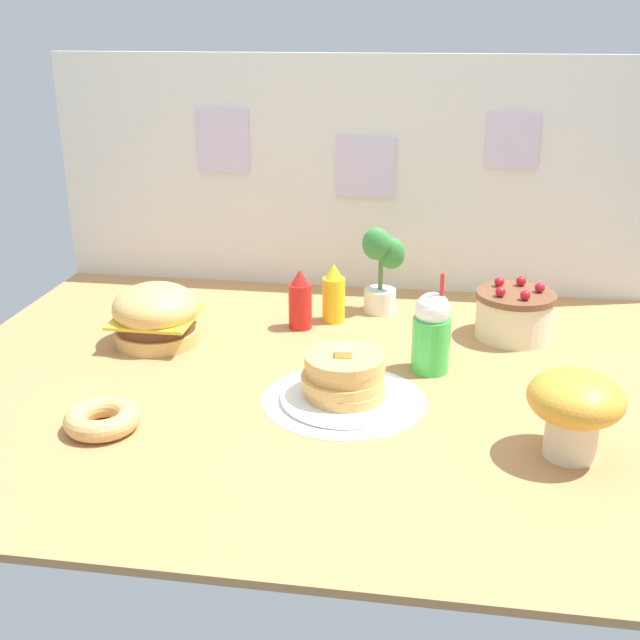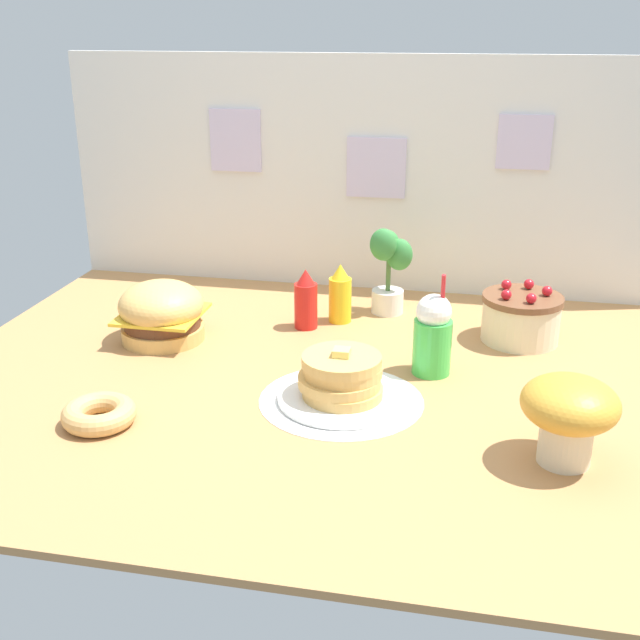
{
  "view_description": "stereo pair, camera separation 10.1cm",
  "coord_description": "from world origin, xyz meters",
  "px_view_note": "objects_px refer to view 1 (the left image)",
  "views": [
    {
      "loc": [
        0.31,
        -2.04,
        0.98
      ],
      "look_at": [
        -0.01,
        0.03,
        0.18
      ],
      "focal_mm": 44.01,
      "sensor_mm": 36.0,
      "label": 1
    },
    {
      "loc": [
        0.41,
        -2.02,
        0.98
      ],
      "look_at": [
        -0.01,
        0.03,
        0.18
      ],
      "focal_mm": 44.01,
      "sensor_mm": 36.0,
      "label": 2
    }
  ],
  "objects_px": {
    "mustard_bottle": "(334,295)",
    "layer_cake": "(514,314)",
    "burger": "(156,315)",
    "donut_pink_glaze": "(102,418)",
    "mushroom_stool": "(575,406)",
    "ketchup_bottle": "(300,301)",
    "cream_soda_cup": "(431,333)",
    "pancake_stack": "(344,380)",
    "potted_plant": "(381,266)"
  },
  "relations": [
    {
      "from": "pancake_stack",
      "to": "cream_soda_cup",
      "type": "xyz_separation_m",
      "value": [
        0.23,
        0.24,
        0.06
      ]
    },
    {
      "from": "burger",
      "to": "mushroom_stool",
      "type": "height_order",
      "value": "mushroom_stool"
    },
    {
      "from": "burger",
      "to": "donut_pink_glaze",
      "type": "bearing_deg",
      "value": -84.16
    },
    {
      "from": "pancake_stack",
      "to": "donut_pink_glaze",
      "type": "distance_m",
      "value": 0.64
    },
    {
      "from": "mustard_bottle",
      "to": "layer_cake",
      "type": "bearing_deg",
      "value": -5.17
    },
    {
      "from": "cream_soda_cup",
      "to": "potted_plant",
      "type": "xyz_separation_m",
      "value": [
        -0.19,
        0.49,
        0.05
      ]
    },
    {
      "from": "pancake_stack",
      "to": "ketchup_bottle",
      "type": "distance_m",
      "value": 0.56
    },
    {
      "from": "pancake_stack",
      "to": "potted_plant",
      "type": "distance_m",
      "value": 0.73
    },
    {
      "from": "cream_soda_cup",
      "to": "donut_pink_glaze",
      "type": "bearing_deg",
      "value": -149.04
    },
    {
      "from": "ketchup_bottle",
      "to": "potted_plant",
      "type": "xyz_separation_m",
      "value": [
        0.25,
        0.2,
        0.07
      ]
    },
    {
      "from": "donut_pink_glaze",
      "to": "pancake_stack",
      "type": "bearing_deg",
      "value": 23.32
    },
    {
      "from": "ketchup_bottle",
      "to": "donut_pink_glaze",
      "type": "relative_size",
      "value": 1.08
    },
    {
      "from": "ketchup_bottle",
      "to": "mushroom_stool",
      "type": "xyz_separation_m",
      "value": [
        0.79,
        -0.73,
        0.04
      ]
    },
    {
      "from": "mushroom_stool",
      "to": "pancake_stack",
      "type": "bearing_deg",
      "value": 160.13
    },
    {
      "from": "ketchup_bottle",
      "to": "cream_soda_cup",
      "type": "relative_size",
      "value": 0.67
    },
    {
      "from": "cream_soda_cup",
      "to": "mushroom_stool",
      "type": "bearing_deg",
      "value": -52.21
    },
    {
      "from": "layer_cake",
      "to": "mustard_bottle",
      "type": "xyz_separation_m",
      "value": [
        -0.6,
        0.05,
        0.02
      ]
    },
    {
      "from": "mustard_bottle",
      "to": "ketchup_bottle",
      "type": "bearing_deg",
      "value": -141.71
    },
    {
      "from": "ketchup_bottle",
      "to": "mustard_bottle",
      "type": "distance_m",
      "value": 0.13
    },
    {
      "from": "donut_pink_glaze",
      "to": "potted_plant",
      "type": "relative_size",
      "value": 0.61
    },
    {
      "from": "ketchup_bottle",
      "to": "mushroom_stool",
      "type": "height_order",
      "value": "mushroom_stool"
    },
    {
      "from": "pancake_stack",
      "to": "donut_pink_glaze",
      "type": "height_order",
      "value": "pancake_stack"
    },
    {
      "from": "ketchup_bottle",
      "to": "mustard_bottle",
      "type": "height_order",
      "value": "same"
    },
    {
      "from": "pancake_stack",
      "to": "mustard_bottle",
      "type": "relative_size",
      "value": 1.7
    },
    {
      "from": "pancake_stack",
      "to": "mustard_bottle",
      "type": "bearing_deg",
      "value": 100.58
    },
    {
      "from": "layer_cake",
      "to": "potted_plant",
      "type": "relative_size",
      "value": 0.82
    },
    {
      "from": "donut_pink_glaze",
      "to": "ketchup_bottle",
      "type": "bearing_deg",
      "value": 64.12
    },
    {
      "from": "burger",
      "to": "potted_plant",
      "type": "relative_size",
      "value": 0.87
    },
    {
      "from": "pancake_stack",
      "to": "mushroom_stool",
      "type": "height_order",
      "value": "mushroom_stool"
    },
    {
      "from": "donut_pink_glaze",
      "to": "burger",
      "type": "bearing_deg",
      "value": 95.84
    },
    {
      "from": "mustard_bottle",
      "to": "cream_soda_cup",
      "type": "relative_size",
      "value": 0.67
    },
    {
      "from": "mustard_bottle",
      "to": "potted_plant",
      "type": "relative_size",
      "value": 0.66
    },
    {
      "from": "donut_pink_glaze",
      "to": "mushroom_stool",
      "type": "xyz_separation_m",
      "value": [
        1.16,
        0.05,
        0.1
      ]
    },
    {
      "from": "pancake_stack",
      "to": "potted_plant",
      "type": "bearing_deg",
      "value": 86.88
    },
    {
      "from": "cream_soda_cup",
      "to": "burger",
      "type": "bearing_deg",
      "value": 174.49
    },
    {
      "from": "ketchup_bottle",
      "to": "donut_pink_glaze",
      "type": "height_order",
      "value": "ketchup_bottle"
    },
    {
      "from": "donut_pink_glaze",
      "to": "potted_plant",
      "type": "xyz_separation_m",
      "value": [
        0.63,
        0.98,
        0.14
      ]
    },
    {
      "from": "ketchup_bottle",
      "to": "cream_soda_cup",
      "type": "bearing_deg",
      "value": -32.59
    },
    {
      "from": "mushroom_stool",
      "to": "mustard_bottle",
      "type": "bearing_deg",
      "value": 130.25
    },
    {
      "from": "mustard_bottle",
      "to": "mushroom_stool",
      "type": "height_order",
      "value": "mushroom_stool"
    },
    {
      "from": "mushroom_stool",
      "to": "potted_plant",
      "type": "bearing_deg",
      "value": 119.81
    },
    {
      "from": "layer_cake",
      "to": "ketchup_bottle",
      "type": "height_order",
      "value": "ketchup_bottle"
    },
    {
      "from": "donut_pink_glaze",
      "to": "mushroom_stool",
      "type": "bearing_deg",
      "value": 2.38
    },
    {
      "from": "donut_pink_glaze",
      "to": "mushroom_stool",
      "type": "distance_m",
      "value": 1.17
    },
    {
      "from": "burger",
      "to": "layer_cake",
      "type": "relative_size",
      "value": 1.06
    },
    {
      "from": "potted_plant",
      "to": "mushroom_stool",
      "type": "relative_size",
      "value": 1.39
    },
    {
      "from": "donut_pink_glaze",
      "to": "potted_plant",
      "type": "distance_m",
      "value": 1.17
    },
    {
      "from": "pancake_stack",
      "to": "layer_cake",
      "type": "height_order",
      "value": "layer_cake"
    },
    {
      "from": "burger",
      "to": "donut_pink_glaze",
      "type": "xyz_separation_m",
      "value": [
        0.06,
        -0.58,
        -0.06
      ]
    },
    {
      "from": "burger",
      "to": "pancake_stack",
      "type": "xyz_separation_m",
      "value": [
        0.65,
        -0.32,
        -0.03
      ]
    }
  ]
}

